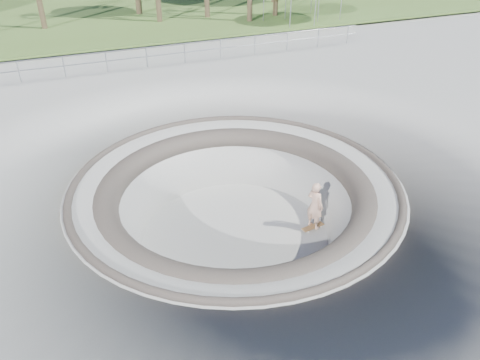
{
  "coord_description": "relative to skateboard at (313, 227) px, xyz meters",
  "views": [
    {
      "loc": [
        -4.6,
        -11.49,
        7.58
      ],
      "look_at": [
        0.27,
        0.27,
        -0.1
      ],
      "focal_mm": 35.0,
      "sensor_mm": 36.0,
      "label": 1
    }
  ],
  "objects": [
    {
      "name": "ground",
      "position": [
        -2.46,
        0.81,
        1.83
      ],
      "size": [
        180.0,
        180.0,
        0.0
      ],
      "primitive_type": "plane",
      "color": "#9FA09B",
      "rests_on": "ground"
    },
    {
      "name": "skate_bowl",
      "position": [
        -2.46,
        0.81,
        0.0
      ],
      "size": [
        14.0,
        14.0,
        4.1
      ],
      "color": "#9FA09B",
      "rests_on": "ground"
    },
    {
      "name": "distant_hills",
      "position": [
        1.32,
        57.98,
        -5.19
      ],
      "size": [
        103.2,
        45.0,
        28.6
      ],
      "color": "brown",
      "rests_on": "ground"
    },
    {
      "name": "safety_railing",
      "position": [
        -2.46,
        12.81,
        2.52
      ],
      "size": [
        25.0,
        0.06,
        1.03
      ],
      "color": "#909498",
      "rests_on": "ground"
    },
    {
      "name": "skateboard",
      "position": [
        0.0,
        0.0,
        0.0
      ],
      "size": [
        0.84,
        0.35,
        0.08
      ],
      "color": "olive",
      "rests_on": "ground"
    },
    {
      "name": "skater",
      "position": [
        -0.0,
        -0.0,
        0.86
      ],
      "size": [
        0.59,
        0.72,
        1.69
      ],
      "primitive_type": "imported",
      "rotation": [
        0.0,
        0.0,
        1.92
      ],
      "color": "tan",
      "rests_on": "skateboard"
    }
  ]
}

